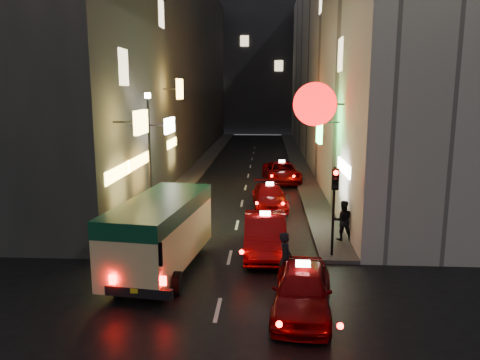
% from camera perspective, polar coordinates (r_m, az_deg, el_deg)
% --- Properties ---
extents(building_left, '(7.40, 52.00, 18.00)m').
position_cam_1_polar(building_left, '(44.07, -9.30, 14.00)').
color(building_left, '#3C3A36').
rests_on(building_left, ground).
extents(building_right, '(8.38, 52.00, 18.00)m').
position_cam_1_polar(building_right, '(43.55, 12.38, 13.94)').
color(building_right, '#BAB4AB').
rests_on(building_right, ground).
extents(building_far, '(30.00, 10.00, 22.00)m').
position_cam_1_polar(building_far, '(75.13, 2.31, 14.31)').
color(building_far, '#2F2F34').
rests_on(building_far, ground).
extents(sidewalk_left, '(1.50, 52.00, 0.15)m').
position_cam_1_polar(sidewalk_left, '(43.83, -4.15, 2.43)').
color(sidewalk_left, '#43413E').
rests_on(sidewalk_left, ground).
extents(sidewalk_right, '(1.50, 52.00, 0.15)m').
position_cam_1_polar(sidewalk_right, '(43.55, 7.02, 2.33)').
color(sidewalk_right, '#43413E').
rests_on(sidewalk_right, ground).
extents(minibus, '(2.97, 6.46, 2.67)m').
position_cam_1_polar(minibus, '(17.08, -9.67, -5.60)').
color(minibus, beige).
rests_on(minibus, ground).
extents(taxi_near, '(2.69, 5.45, 1.84)m').
position_cam_1_polar(taxi_near, '(14.20, 7.62, -12.67)').
color(taxi_near, '#7F0407').
rests_on(taxi_near, ground).
extents(taxi_second, '(2.48, 5.76, 1.98)m').
position_cam_1_polar(taxi_second, '(18.96, 3.07, -6.25)').
color(taxi_second, '#7F0407').
rests_on(taxi_second, ground).
extents(taxi_third, '(2.35, 4.90, 1.68)m').
position_cam_1_polar(taxi_third, '(26.18, 3.65, -1.78)').
color(taxi_third, '#7F0407').
rests_on(taxi_third, ground).
extents(taxi_far, '(2.75, 5.44, 1.83)m').
position_cam_1_polar(taxi_far, '(33.67, 5.10, 1.16)').
color(taxi_far, '#7F0407').
rests_on(taxi_far, ground).
extents(pedestrian_crossing, '(0.49, 0.72, 2.10)m').
position_cam_1_polar(pedestrian_crossing, '(15.92, 5.56, -9.15)').
color(pedestrian_crossing, black).
rests_on(pedestrian_crossing, ground).
extents(pedestrian_sidewalk, '(0.76, 0.49, 1.96)m').
position_cam_1_polar(pedestrian_sidewalk, '(20.53, 12.43, -4.51)').
color(pedestrian_sidewalk, black).
rests_on(pedestrian_sidewalk, sidewalk_right).
extents(traffic_light, '(0.26, 0.43, 3.50)m').
position_cam_1_polar(traffic_light, '(18.05, 11.46, -1.50)').
color(traffic_light, black).
rests_on(traffic_light, sidewalk_right).
extents(lamp_post, '(0.28, 0.28, 6.22)m').
position_cam_1_polar(lamp_post, '(22.86, -10.97, 3.74)').
color(lamp_post, black).
rests_on(lamp_post, sidewalk_left).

